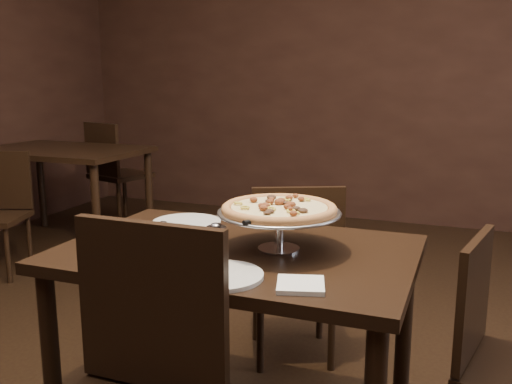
% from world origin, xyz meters
% --- Properties ---
extents(room, '(6.04, 7.04, 2.84)m').
position_xyz_m(room, '(0.06, 0.03, 1.40)').
color(room, black).
rests_on(room, ground).
extents(dining_table, '(1.21, 0.81, 0.75)m').
position_xyz_m(dining_table, '(0.09, -0.01, 0.65)').
color(dining_table, black).
rests_on(dining_table, ground).
extents(background_table, '(1.23, 0.82, 0.77)m').
position_xyz_m(background_table, '(-2.20, 1.84, 0.67)').
color(background_table, black).
rests_on(background_table, ground).
extents(pizza_stand, '(0.42, 0.42, 0.17)m').
position_xyz_m(pizza_stand, '(0.23, 0.03, 0.89)').
color(pizza_stand, '#B1B1B8').
rests_on(pizza_stand, dining_table).
extents(parmesan_shaker, '(0.06, 0.06, 0.10)m').
position_xyz_m(parmesan_shaker, '(-0.14, -0.11, 0.80)').
color(parmesan_shaker, beige).
rests_on(parmesan_shaker, dining_table).
extents(pepper_flake_shaker, '(0.07, 0.07, 0.11)m').
position_xyz_m(pepper_flake_shaker, '(0.06, -0.12, 0.81)').
color(pepper_flake_shaker, maroon).
rests_on(pepper_flake_shaker, dining_table).
extents(packet_caddy, '(0.09, 0.09, 0.07)m').
position_xyz_m(packet_caddy, '(-0.18, -0.16, 0.78)').
color(packet_caddy, black).
rests_on(packet_caddy, dining_table).
extents(napkin_stack, '(0.16, 0.16, 0.01)m').
position_xyz_m(napkin_stack, '(0.40, -0.28, 0.76)').
color(napkin_stack, white).
rests_on(napkin_stack, dining_table).
extents(plate_left, '(0.27, 0.27, 0.01)m').
position_xyz_m(plate_left, '(-0.22, 0.21, 0.76)').
color(plate_left, silver).
rests_on(plate_left, dining_table).
extents(plate_near, '(0.26, 0.26, 0.01)m').
position_xyz_m(plate_near, '(0.16, -0.30, 0.76)').
color(plate_near, silver).
rests_on(plate_near, dining_table).
extents(serving_spatula, '(0.14, 0.14, 0.02)m').
position_xyz_m(serving_spatula, '(0.22, -0.13, 0.89)').
color(serving_spatula, '#B1B1B8').
rests_on(serving_spatula, pizza_stand).
extents(chair_far, '(0.54, 0.54, 0.87)m').
position_xyz_m(chair_far, '(0.09, 0.65, 0.47)').
color(chair_far, black).
rests_on(chair_far, ground).
extents(chair_side, '(0.45, 0.45, 0.83)m').
position_xyz_m(chair_side, '(0.97, 0.14, 0.45)').
color(chair_side, black).
rests_on(chair_side, ground).
extents(bg_chair_far, '(0.54, 0.54, 0.93)m').
position_xyz_m(bg_chair_far, '(-2.18, 2.48, 0.51)').
color(bg_chair_far, black).
rests_on(bg_chair_far, ground).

